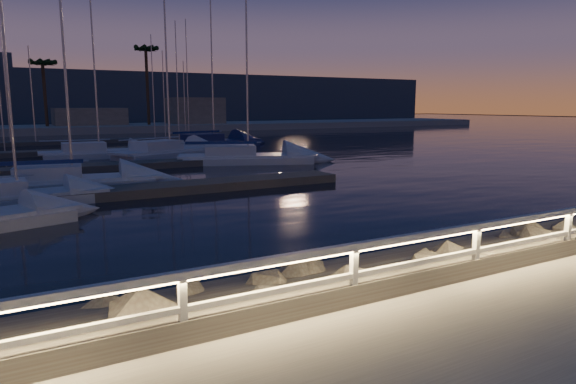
% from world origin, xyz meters
% --- Properties ---
extents(ground, '(400.00, 400.00, 0.00)m').
position_xyz_m(ground, '(0.00, 0.00, 0.00)').
color(ground, '#A7A396').
rests_on(ground, ground).
extents(harbor_water, '(400.00, 440.00, 0.60)m').
position_xyz_m(harbor_water, '(0.00, 31.22, -0.97)').
color(harbor_water, black).
rests_on(harbor_water, ground).
extents(guard_rail, '(44.11, 0.12, 1.06)m').
position_xyz_m(guard_rail, '(-0.07, -0.00, 0.77)').
color(guard_rail, silver).
rests_on(guard_rail, ground).
extents(riprap, '(38.74, 2.70, 1.42)m').
position_xyz_m(riprap, '(-4.26, 1.12, -0.14)').
color(riprap, '#6B675C').
rests_on(riprap, ground).
extents(floating_docks, '(22.00, 36.00, 0.40)m').
position_xyz_m(floating_docks, '(0.00, 32.50, -0.40)').
color(floating_docks, '#5F554E').
rests_on(floating_docks, ground).
extents(far_shore, '(160.00, 14.00, 5.20)m').
position_xyz_m(far_shore, '(-0.12, 74.05, 0.29)').
color(far_shore, '#A7A396').
rests_on(far_shore, ground).
extents(palm_center, '(3.00, 3.00, 9.70)m').
position_xyz_m(palm_center, '(2.00, 73.00, 8.78)').
color(palm_center, brown).
rests_on(palm_center, ground).
extents(palm_right, '(3.00, 3.00, 12.20)m').
position_xyz_m(palm_right, '(16.00, 72.00, 11.03)').
color(palm_right, brown).
rests_on(palm_right, ground).
extents(sailboat_c, '(8.29, 3.48, 13.66)m').
position_xyz_m(sailboat_c, '(-1.39, 19.40, -0.17)').
color(sailboat_c, silver).
rests_on(sailboat_c, ground).
extents(sailboat_f, '(6.76, 2.28, 11.38)m').
position_xyz_m(sailboat_f, '(-3.80, 15.93, -0.20)').
color(sailboat_f, silver).
rests_on(sailboat_f, ground).
extents(sailboat_g, '(9.59, 6.12, 15.88)m').
position_xyz_m(sailboat_g, '(7.08, 31.96, -0.13)').
color(sailboat_g, silver).
rests_on(sailboat_g, ground).
extents(sailboat_h, '(9.69, 5.82, 15.88)m').
position_xyz_m(sailboat_h, '(10.53, 25.36, -0.15)').
color(sailboat_h, silver).
rests_on(sailboat_h, ground).
extents(sailboat_k, '(8.55, 3.00, 14.27)m').
position_xyz_m(sailboat_k, '(2.25, 34.06, -0.16)').
color(sailboat_k, silver).
rests_on(sailboat_k, ground).
extents(sailboat_l, '(10.02, 4.77, 16.34)m').
position_xyz_m(sailboat_l, '(13.61, 39.63, -0.14)').
color(sailboat_l, navy).
rests_on(sailboat_l, ground).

